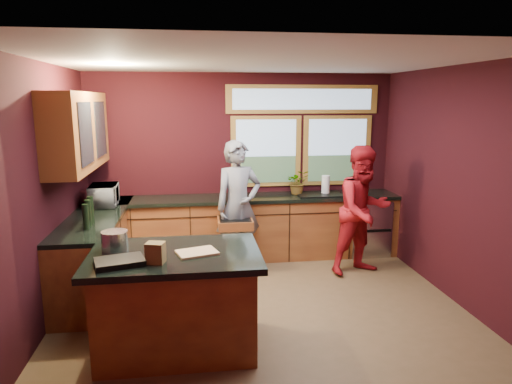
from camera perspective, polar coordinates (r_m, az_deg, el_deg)
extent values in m
plane|color=brown|center=(5.33, 0.80, -14.22)|extent=(4.50, 4.50, 0.00)
cube|color=black|center=(6.86, -1.65, 3.39)|extent=(4.50, 0.02, 2.70)
cube|color=black|center=(3.00, 6.58, -7.28)|extent=(4.50, 0.02, 2.70)
cube|color=black|center=(5.09, -25.10, -0.54)|extent=(0.02, 4.00, 2.70)
cube|color=black|center=(5.69, 23.88, 0.73)|extent=(0.02, 4.00, 2.70)
cube|color=silver|center=(4.82, 0.89, 16.08)|extent=(4.50, 4.00, 0.02)
cube|color=#8BA5C1|center=(6.87, 1.27, 5.08)|extent=(1.06, 0.02, 1.06)
cube|color=#8BA5C1|center=(7.12, 10.08, 5.14)|extent=(1.06, 0.02, 1.06)
cube|color=olive|center=(6.93, 5.89, 11.47)|extent=(2.30, 0.02, 0.42)
cube|color=#5A2815|center=(5.78, -21.42, 7.09)|extent=(0.36, 1.80, 0.90)
cube|color=#5A2815|center=(6.76, -1.33, -4.62)|extent=(4.50, 0.60, 0.88)
cube|color=black|center=(6.63, -1.34, -0.79)|extent=(4.50, 0.64, 0.05)
cube|color=#B7B7BC|center=(7.18, 13.56, -4.11)|extent=(0.60, 0.58, 0.85)
cube|color=black|center=(6.81, 7.92, -0.57)|extent=(0.66, 0.46, 0.05)
cube|color=#5A2815|center=(6.04, -19.26, -7.27)|extent=(0.60, 2.30, 0.88)
cube|color=black|center=(5.91, -19.46, -2.99)|extent=(0.64, 2.30, 0.05)
cube|color=#5A2815|center=(4.44, -9.87, -13.64)|extent=(1.40, 0.90, 0.88)
cube|color=black|center=(4.26, -10.09, -7.85)|extent=(1.55, 1.05, 0.06)
imported|color=slate|center=(6.19, -2.21, -1.79)|extent=(0.75, 0.60, 1.79)
imported|color=maroon|center=(6.24, 13.28, -2.27)|extent=(1.00, 0.87, 1.73)
imported|color=#999999|center=(6.36, -18.47, -0.40)|extent=(0.37, 0.52, 0.28)
imported|color=#999999|center=(6.78, 5.25, 1.23)|extent=(0.33, 0.29, 0.37)
cylinder|color=silver|center=(6.85, 8.69, 0.88)|extent=(0.12, 0.12, 0.28)
cube|color=tan|center=(4.20, -7.39, -7.49)|extent=(0.41, 0.34, 0.02)
cylinder|color=silver|center=(4.43, -17.24, -5.83)|extent=(0.24, 0.24, 0.18)
cube|color=brown|center=(4.00, -12.45, -7.44)|extent=(0.18, 0.15, 0.18)
cube|color=black|center=(4.06, -16.68, -8.35)|extent=(0.46, 0.38, 0.05)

